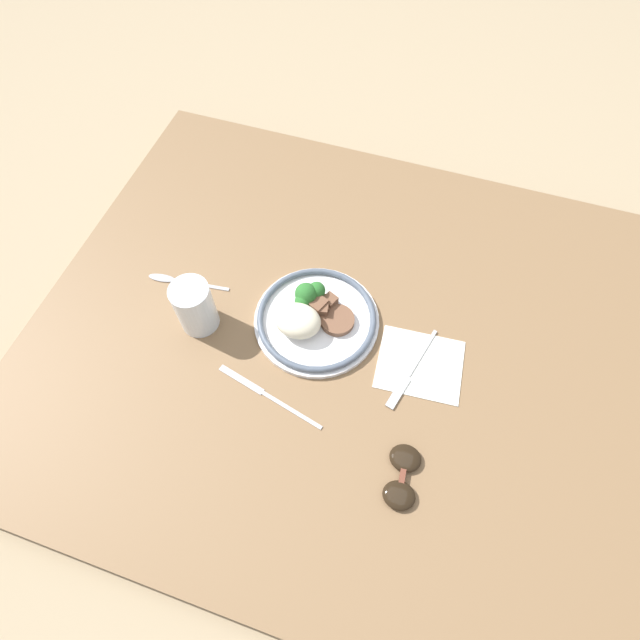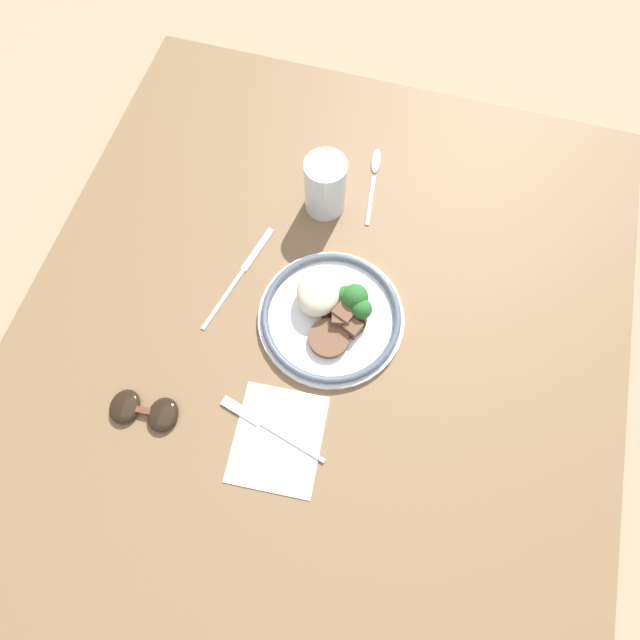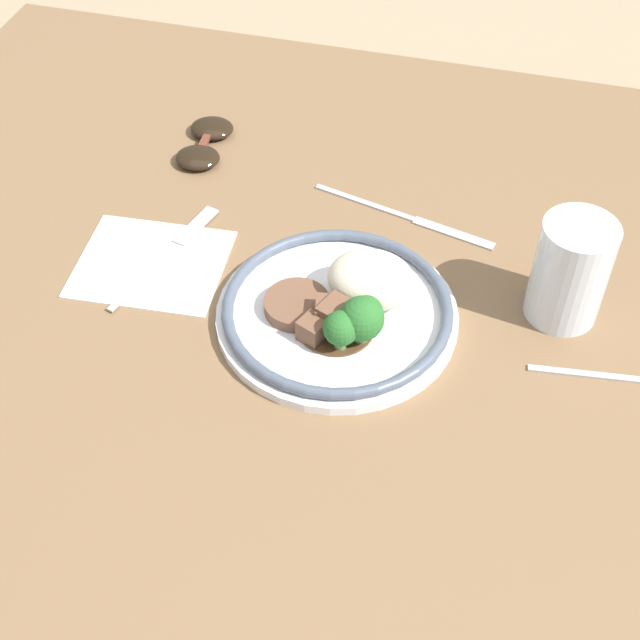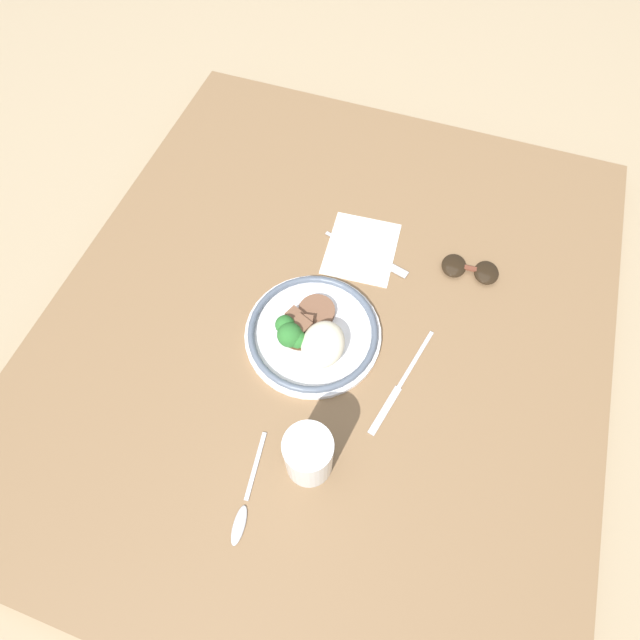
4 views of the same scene
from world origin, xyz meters
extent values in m
plane|color=#998466|center=(0.00, 0.00, 0.00)|extent=(8.00, 8.00, 0.00)
cube|color=brown|center=(0.00, 0.00, 0.02)|extent=(1.15, 0.99, 0.03)
cube|color=silver|center=(-0.17, 0.01, 0.03)|extent=(0.16, 0.14, 0.00)
cylinder|color=white|center=(0.04, -0.01, 0.04)|extent=(0.24, 0.24, 0.01)
torus|color=#4C5666|center=(0.04, -0.01, 0.05)|extent=(0.23, 0.23, 0.01)
ellipsoid|color=beige|center=(0.07, 0.01, 0.07)|extent=(0.09, 0.07, 0.05)
cylinder|color=brown|center=(0.00, -0.02, 0.05)|extent=(0.07, 0.07, 0.01)
cylinder|color=#51331E|center=(0.04, -0.03, 0.04)|extent=(0.08, 0.08, 0.00)
cube|color=brown|center=(0.03, -0.05, 0.06)|extent=(0.03, 0.03, 0.02)
cube|color=brown|center=(0.05, -0.03, 0.06)|extent=(0.04, 0.04, 0.03)
cube|color=brown|center=(0.04, -0.03, 0.06)|extent=(0.03, 0.03, 0.03)
cube|color=brown|center=(0.06, -0.03, 0.05)|extent=(0.02, 0.02, 0.02)
cube|color=brown|center=(0.03, -0.03, 0.05)|extent=(0.03, 0.03, 0.02)
cylinder|color=#568442|center=(0.07, -0.04, 0.05)|extent=(0.02, 0.02, 0.01)
sphere|color=#286628|center=(0.07, -0.04, 0.07)|extent=(0.04, 0.04, 0.04)
cylinder|color=#568442|center=(0.06, -0.05, 0.05)|extent=(0.01, 0.01, 0.01)
sphere|color=#286628|center=(0.06, -0.05, 0.06)|extent=(0.03, 0.03, 0.03)
cylinder|color=#568442|center=(0.05, -0.06, 0.05)|extent=(0.01, 0.01, 0.02)
sphere|color=#286628|center=(0.05, -0.06, 0.07)|extent=(0.03, 0.03, 0.03)
cylinder|color=#568442|center=(0.07, -0.03, 0.05)|extent=(0.01, 0.01, 0.01)
sphere|color=#286628|center=(0.07, -0.03, 0.07)|extent=(0.03, 0.03, 0.03)
cylinder|color=orange|center=(0.25, 0.06, 0.07)|extent=(0.06, 0.06, 0.07)
cylinder|color=silver|center=(0.25, 0.06, 0.09)|extent=(0.07, 0.07, 0.11)
cube|color=#ADADB2|center=(-0.17, -0.01, 0.04)|extent=(0.04, 0.11, 0.00)
cube|color=#ADADB2|center=(-0.15, 0.08, 0.04)|extent=(0.03, 0.07, 0.00)
cube|color=#ADADB2|center=(0.03, 0.17, 0.03)|extent=(0.13, 0.04, 0.00)
cube|color=#ADADB2|center=(0.13, 0.14, 0.03)|extent=(0.09, 0.03, 0.00)
cube|color=#ADADB2|center=(0.28, -0.02, 0.03)|extent=(0.11, 0.02, 0.00)
ellipsoid|color=#ADADB2|center=(0.37, -0.01, 0.03)|extent=(0.06, 0.02, 0.01)
ellipsoid|color=black|center=(-0.18, 0.19, 0.04)|extent=(0.06, 0.05, 0.02)
ellipsoid|color=black|center=(-0.19, 0.25, 0.04)|extent=(0.06, 0.05, 0.02)
cube|color=brown|center=(-0.19, 0.22, 0.04)|extent=(0.01, 0.02, 0.00)
camera|label=1|loc=(-0.12, 0.44, 0.88)|focal=28.00mm
camera|label=2|loc=(-0.26, -0.08, 0.80)|focal=28.00mm
camera|label=3|loc=(0.18, -0.61, 0.68)|focal=50.00mm
camera|label=4|loc=(0.41, 0.13, 0.83)|focal=28.00mm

